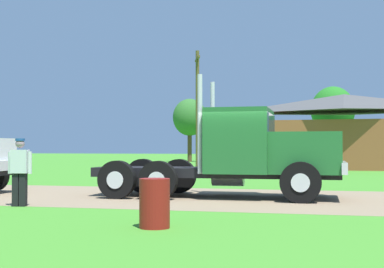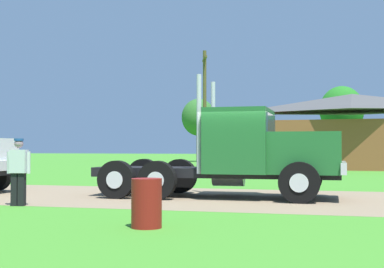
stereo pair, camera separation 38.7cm
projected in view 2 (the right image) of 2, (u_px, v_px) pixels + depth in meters
name	position (u px, v px, depth m)	size (l,w,h in m)	color
ground_plane	(244.00, 199.00, 15.93)	(200.00, 200.00, 0.00)	#428D28
dirt_track	(244.00, 198.00, 15.93)	(120.00, 6.88, 0.01)	#8C765A
truck_foreground_white	(247.00, 155.00, 16.14)	(7.49, 2.72, 3.60)	black
visitor_standing_near	(19.00, 169.00, 13.97)	(0.61, 0.33, 1.73)	silver
steel_barrel	(147.00, 203.00, 10.17)	(0.57, 0.57, 0.92)	maroon
shed_building	(352.00, 133.00, 36.95)	(13.05, 6.11, 5.13)	brown
utility_pole_near	(205.00, 106.00, 39.70)	(0.85, 2.12, 8.57)	brown
tree_left	(198.00, 118.00, 55.75)	(3.46, 3.46, 6.46)	#513823
tree_mid	(342.00, 110.00, 45.57)	(3.66, 3.66, 6.62)	#513823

